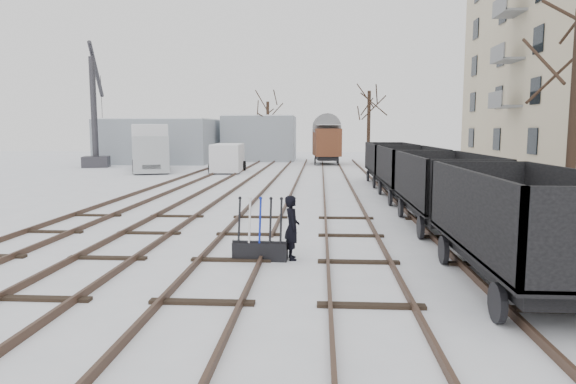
% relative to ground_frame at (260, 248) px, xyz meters
% --- Properties ---
extents(ground, '(120.00, 120.00, 0.00)m').
position_rel_ground_frame_xyz_m(ground, '(-0.68, -0.18, -0.28)').
color(ground, white).
rests_on(ground, ground).
extents(tracks, '(13.90, 52.00, 0.16)m').
position_rel_ground_frame_xyz_m(tracks, '(-0.68, 13.49, -0.21)').
color(tracks, black).
rests_on(tracks, ground).
extents(shed_left, '(10.00, 8.00, 4.10)m').
position_rel_ground_frame_xyz_m(shed_left, '(-13.68, 35.82, 1.76)').
color(shed_left, '#8F98A1').
rests_on(shed_left, ground).
extents(shed_right, '(7.00, 6.00, 4.50)m').
position_rel_ground_frame_xyz_m(shed_right, '(-4.68, 39.82, 1.96)').
color(shed_right, '#8F98A1').
rests_on(shed_right, ground).
extents(ground_frame, '(1.32, 0.47, 1.49)m').
position_rel_ground_frame_xyz_m(ground_frame, '(0.00, 0.00, 0.00)').
color(ground_frame, black).
rests_on(ground_frame, ground).
extents(worker, '(0.47, 0.63, 1.55)m').
position_rel_ground_frame_xyz_m(worker, '(0.75, 0.10, 0.49)').
color(worker, black).
rests_on(worker, ground).
extents(freight_wagon_a, '(2.28, 5.71, 2.33)m').
position_rel_ground_frame_xyz_m(freight_wagon_a, '(5.32, -1.94, 0.61)').
color(freight_wagon_a, black).
rests_on(freight_wagon_a, ground).
extents(freight_wagon_b, '(2.28, 5.71, 2.33)m').
position_rel_ground_frame_xyz_m(freight_wagon_b, '(5.32, 4.46, 0.61)').
color(freight_wagon_b, black).
rests_on(freight_wagon_b, ground).
extents(freight_wagon_c, '(2.28, 5.71, 2.33)m').
position_rel_ground_frame_xyz_m(freight_wagon_c, '(5.32, 10.86, 0.61)').
color(freight_wagon_c, black).
rests_on(freight_wagon_c, ground).
extents(freight_wagon_d, '(2.28, 5.71, 2.33)m').
position_rel_ground_frame_xyz_m(freight_wagon_d, '(5.32, 17.26, 0.61)').
color(freight_wagon_d, black).
rests_on(freight_wagon_d, ground).
extents(box_van_wagon, '(2.82, 4.80, 3.52)m').
position_rel_ground_frame_xyz_m(box_van_wagon, '(1.95, 34.26, 1.76)').
color(box_van_wagon, black).
rests_on(box_van_wagon, ground).
extents(lorry, '(4.13, 8.03, 3.49)m').
position_rel_ground_frame_xyz_m(lorry, '(-11.34, 25.84, 1.51)').
color(lorry, black).
rests_on(lorry, ground).
extents(panel_van, '(2.27, 4.77, 2.06)m').
position_rel_ground_frame_xyz_m(panel_van, '(-5.33, 25.14, 0.79)').
color(panel_van, silver).
rests_on(panel_van, ground).
extents(crane, '(2.47, 6.05, 10.13)m').
position_rel_ground_frame_xyz_m(crane, '(-17.12, 29.62, 2.38)').
color(crane, '#2E2D32').
rests_on(crane, ground).
extents(tree_near, '(0.30, 0.30, 6.75)m').
position_rel_ground_frame_xyz_m(tree_near, '(9.26, 4.66, 3.09)').
color(tree_near, black).
rests_on(tree_near, ground).
extents(tree_far_left, '(0.30, 0.30, 5.80)m').
position_rel_ground_frame_xyz_m(tree_far_left, '(-3.73, 38.22, 2.61)').
color(tree_far_left, black).
rests_on(tree_far_left, ground).
extents(tree_far_right, '(0.30, 0.30, 6.39)m').
position_rel_ground_frame_xyz_m(tree_far_right, '(5.53, 32.79, 2.91)').
color(tree_far_right, black).
rests_on(tree_far_right, ground).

